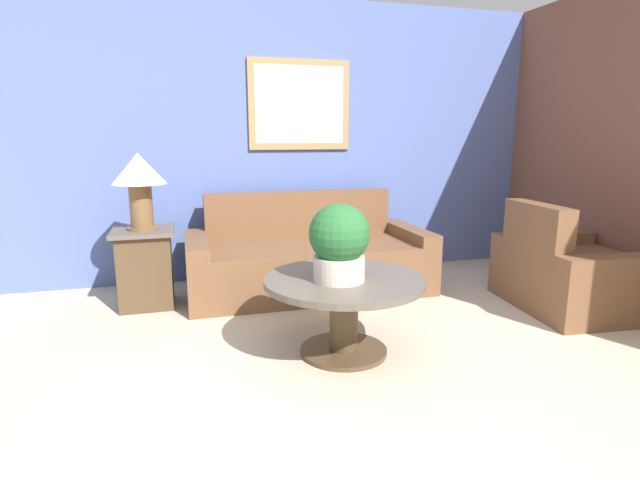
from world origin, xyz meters
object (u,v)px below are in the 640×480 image
at_px(armchair, 570,274).
at_px(table_lamp, 139,177).
at_px(couch_main, 308,260).
at_px(side_table, 146,267).
at_px(potted_plant_on_table, 339,242).
at_px(coffee_table, 344,299).

distance_m(armchair, table_lamp, 3.49).
xyz_separation_m(couch_main, armchair, (1.90, -1.02, -0.00)).
bearing_deg(table_lamp, side_table, 0.00).
bearing_deg(table_lamp, potted_plant_on_table, -48.20).
bearing_deg(armchair, coffee_table, 104.44).
distance_m(couch_main, armchair, 2.16).
relative_size(couch_main, table_lamp, 3.52).
relative_size(armchair, side_table, 1.77).
height_order(couch_main, armchair, same).
bearing_deg(couch_main, potted_plant_on_table, -96.47).
distance_m(couch_main, potted_plant_on_table, 1.49).
height_order(side_table, table_lamp, table_lamp).
xyz_separation_m(coffee_table, potted_plant_on_table, (-0.05, -0.05, 0.38)).
xyz_separation_m(side_table, table_lamp, (0.00, 0.00, 0.72)).
bearing_deg(potted_plant_on_table, coffee_table, 44.48).
height_order(armchair, potted_plant_on_table, potted_plant_on_table).
xyz_separation_m(table_lamp, potted_plant_on_table, (1.20, -1.35, -0.30)).
bearing_deg(potted_plant_on_table, side_table, 131.80).
bearing_deg(couch_main, table_lamp, -177.39).
relative_size(armchair, potted_plant_on_table, 2.37).
xyz_separation_m(couch_main, table_lamp, (-1.36, -0.06, 0.77)).
relative_size(couch_main, potted_plant_on_table, 4.45).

